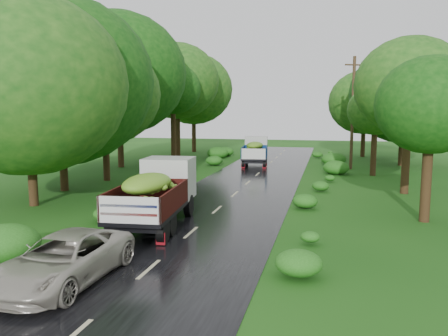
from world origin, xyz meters
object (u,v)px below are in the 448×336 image
(car, at_px, (64,259))
(utility_pole, at_px, (353,112))
(truck_far, at_px, (255,150))
(truck_near, at_px, (157,190))

(car, relative_size, utility_pole, 0.52)
(truck_far, bearing_deg, utility_pole, -13.19)
(car, distance_m, utility_pole, 27.71)
(truck_near, xyz_separation_m, car, (-0.13, -6.30, -0.78))
(truck_near, distance_m, car, 6.35)
(truck_near, xyz_separation_m, utility_pole, (8.46, 19.75, 3.11))
(truck_near, relative_size, truck_far, 1.07)
(truck_far, distance_m, car, 26.98)
(truck_near, bearing_deg, utility_pole, 61.25)
(truck_near, bearing_deg, truck_far, 82.78)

